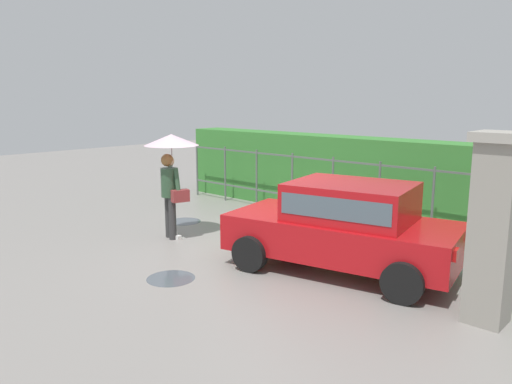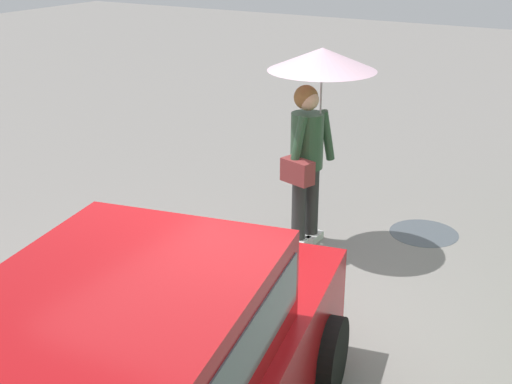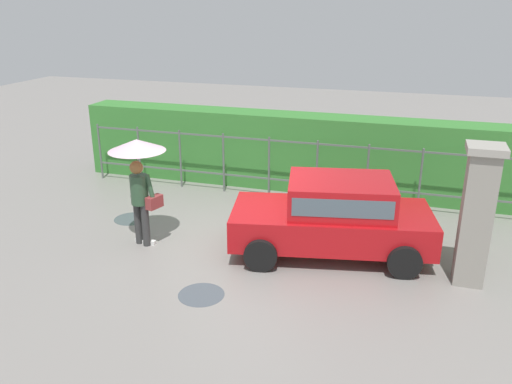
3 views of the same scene
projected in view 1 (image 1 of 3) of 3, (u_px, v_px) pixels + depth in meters
ground_plane at (263, 253)px, 9.18m from camera, size 40.00×40.00×0.00m
car at (345, 223)px, 8.09m from camera, size 3.95×2.42×1.48m
pedestrian at (171, 159)px, 9.92m from camera, size 1.09×1.09×2.10m
gate_pillar at (493, 228)px, 6.13m from camera, size 0.60×0.60×2.42m
fence_section at (355, 190)px, 10.95m from camera, size 10.64×0.05×1.50m
hedge_row at (375, 179)px, 11.55m from camera, size 11.59×0.90×1.90m
puddle_near at (171, 278)px, 7.88m from camera, size 0.77×0.77×0.00m
puddle_far at (184, 221)px, 11.50m from camera, size 0.76×0.76×0.00m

